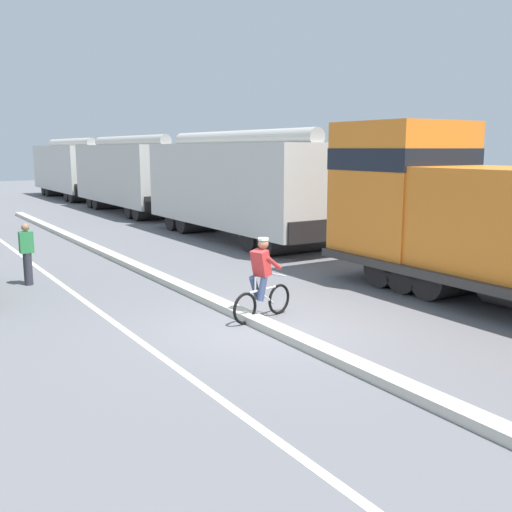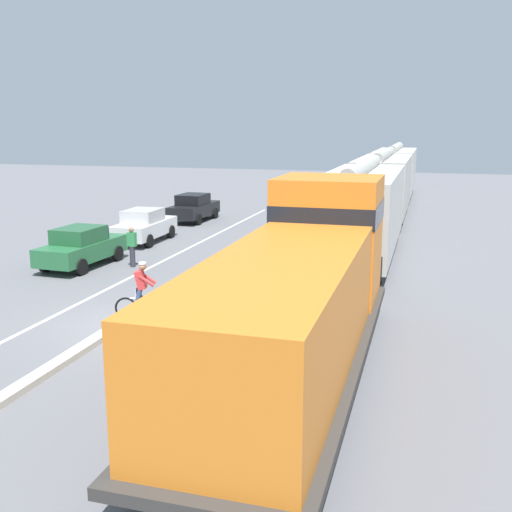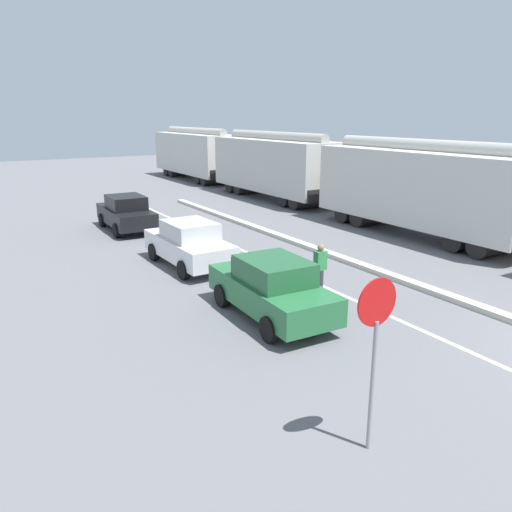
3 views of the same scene
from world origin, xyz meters
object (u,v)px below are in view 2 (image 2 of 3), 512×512
at_px(locomotive, 302,295).
at_px(hopper_car_trailing, 395,171).
at_px(parked_car_black, 194,207).
at_px(parked_car_white, 144,225).
at_px(parked_car_green, 82,247).
at_px(pedestrian_by_cars, 132,246).
at_px(hopper_car_lead, 362,211).
at_px(cyclist, 142,292).
at_px(hopper_car_middle, 383,185).

relative_size(locomotive, hopper_car_trailing, 1.10).
bearing_deg(parked_car_black, parked_car_white, -88.90).
bearing_deg(locomotive, parked_car_black, 118.25).
xyz_separation_m(parked_car_green, pedestrian_by_cars, (2.00, 0.49, 0.03)).
bearing_deg(hopper_car_lead, parked_car_white, 174.56).
height_order(locomotive, hopper_car_lead, locomotive).
bearing_deg(pedestrian_by_cars, cyclist, -59.94).
bearing_deg(cyclist, parked_car_black, 107.29).
distance_m(hopper_car_trailing, pedestrian_by_cars, 28.49).
xyz_separation_m(cyclist, pedestrian_by_cars, (-3.43, 5.93, 0.03)).
bearing_deg(hopper_car_trailing, locomotive, -90.00).
distance_m(locomotive, parked_car_white, 16.92).
height_order(parked_car_green, parked_car_white, same).
relative_size(hopper_car_lead, hopper_car_middle, 1.00).
relative_size(parked_car_green, pedestrian_by_cars, 2.63).
bearing_deg(cyclist, hopper_car_lead, 62.04).
relative_size(hopper_car_middle, hopper_car_trailing, 1.00).
distance_m(hopper_car_lead, parked_car_green, 11.60).
xyz_separation_m(hopper_car_middle, parked_car_black, (-10.71, -3.83, -1.26)).
relative_size(hopper_car_trailing, parked_car_black, 2.50).
distance_m(parked_car_white, pedestrian_by_cars, 5.28).
relative_size(locomotive, hopper_car_lead, 1.10).
bearing_deg(hopper_car_trailing, parked_car_black, -124.75).
relative_size(hopper_car_middle, pedestrian_by_cars, 6.54).
xyz_separation_m(locomotive, pedestrian_by_cars, (-8.66, 8.24, -0.95)).
bearing_deg(parked_car_black, locomotive, -61.75).
xyz_separation_m(hopper_car_lead, hopper_car_trailing, (0.00, 23.20, 0.00)).
height_order(hopper_car_middle, hopper_car_trailing, same).
height_order(hopper_car_lead, parked_car_white, hopper_car_lead).
relative_size(locomotive, parked_car_white, 2.75).
distance_m(locomotive, parked_car_green, 13.21).
distance_m(hopper_car_lead, parked_car_white, 10.70).
relative_size(hopper_car_lead, pedestrian_by_cars, 6.54).
bearing_deg(parked_car_black, hopper_car_lead, -35.95).
bearing_deg(hopper_car_trailing, parked_car_green, -111.11).
height_order(hopper_car_middle, parked_car_black, hopper_car_middle).
height_order(hopper_car_trailing, parked_car_green, hopper_car_trailing).
relative_size(parked_car_green, cyclist, 2.49).
xyz_separation_m(hopper_car_middle, parked_car_white, (-10.58, -10.59, -1.26)).
height_order(parked_car_green, pedestrian_by_cars, same).
height_order(parked_car_green, parked_car_black, same).
xyz_separation_m(locomotive, hopper_car_trailing, (0.00, 35.36, 0.28)).
height_order(locomotive, pedestrian_by_cars, locomotive).
bearing_deg(pedestrian_by_cars, parked_car_black, 99.95).
bearing_deg(locomotive, hopper_car_middle, 90.00).
relative_size(hopper_car_lead, parked_car_green, 2.48).
bearing_deg(hopper_car_trailing, pedestrian_by_cars, -107.71).
bearing_deg(hopper_car_middle, pedestrian_by_cars, -119.17).
bearing_deg(parked_car_white, cyclist, -63.75).
height_order(locomotive, parked_car_green, locomotive).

